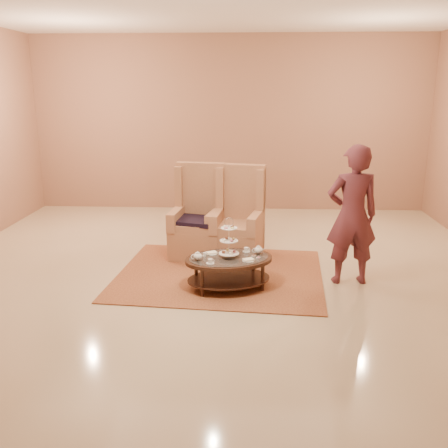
# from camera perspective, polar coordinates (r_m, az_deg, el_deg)

# --- Properties ---
(ground) EXTENTS (8.00, 8.00, 0.00)m
(ground) POSITION_cam_1_polar(r_m,az_deg,el_deg) (6.76, -0.72, -6.17)
(ground) COLOR #C3B291
(ground) RESTS_ON ground
(ceiling) EXTENTS (8.00, 8.00, 0.02)m
(ceiling) POSITION_cam_1_polar(r_m,az_deg,el_deg) (6.76, -0.72, -6.17)
(ceiling) COLOR silver
(ceiling) RESTS_ON ground
(wall_back) EXTENTS (8.00, 0.04, 3.50)m
(wall_back) POSITION_cam_1_polar(r_m,az_deg,el_deg) (10.30, 0.68, 11.32)
(wall_back) COLOR #986A53
(wall_back) RESTS_ON ground
(rug) EXTENTS (2.93, 2.51, 0.01)m
(rug) POSITION_cam_1_polar(r_m,az_deg,el_deg) (6.87, -0.47, -5.75)
(rug) COLOR #A26639
(rug) RESTS_ON ground
(tea_table) EXTENTS (1.28, 1.05, 0.93)m
(tea_table) POSITION_cam_1_polar(r_m,az_deg,el_deg) (6.31, 0.56, -4.49)
(tea_table) COLOR black
(tea_table) RESTS_ON ground
(armchair_left) EXTENTS (0.82, 0.85, 1.38)m
(armchair_left) POSITION_cam_1_polar(r_m,az_deg,el_deg) (7.57, -2.95, -0.07)
(armchair_left) COLOR #AD7551
(armchair_left) RESTS_ON ground
(armchair_right) EXTENTS (0.88, 0.90, 1.37)m
(armchair_right) POSITION_cam_1_polar(r_m,az_deg,el_deg) (7.47, 1.53, -0.32)
(armchair_right) COLOR #AD7551
(armchair_right) RESTS_ON ground
(person) EXTENTS (0.70, 0.49, 1.81)m
(person) POSITION_cam_1_polar(r_m,az_deg,el_deg) (6.55, 14.42, 0.97)
(person) COLOR #57252E
(person) RESTS_ON ground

